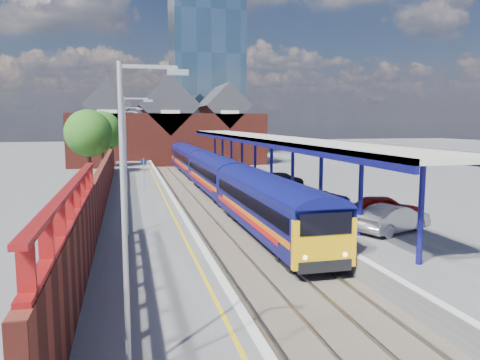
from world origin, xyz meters
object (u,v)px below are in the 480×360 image
at_px(platform_sign, 144,168).
at_px(parked_car_silver, 394,218).
at_px(lamp_post_c, 127,143).
at_px(lamp_post_b, 128,157).
at_px(parked_car_dark, 281,180).
at_px(lamp_post_d, 127,137).
at_px(parked_car_blue, 324,198).
at_px(train, 202,164).
at_px(parked_car_red, 385,208).
at_px(lamp_post_a, 130,204).

distance_m(platform_sign, parked_car_silver, 24.06).
bearing_deg(lamp_post_c, parked_car_silver, -54.57).
distance_m(lamp_post_b, parked_car_dark, 19.78).
relative_size(lamp_post_d, parked_car_blue, 1.82).
bearing_deg(lamp_post_d, train, -36.57).
bearing_deg(parked_car_blue, train, 2.34).
xyz_separation_m(lamp_post_d, parked_car_dark, (13.05, -17.51, -3.32)).
relative_size(lamp_post_b, parked_car_dark, 1.51).
relative_size(lamp_post_c, parked_car_red, 1.59).
relative_size(train, lamp_post_d, 9.42).
xyz_separation_m(train, parked_car_red, (6.66, -26.22, -0.37)).
bearing_deg(lamp_post_b, train, 73.29).
bearing_deg(lamp_post_c, parked_car_red, -47.87).
distance_m(train, lamp_post_b, 27.48).
bearing_deg(train, parked_car_silver, -79.19).
height_order(lamp_post_d, parked_car_blue, lamp_post_d).
distance_m(parked_car_red, parked_car_blue, 5.51).
bearing_deg(lamp_post_d, platform_sign, -84.44).
height_order(train, parked_car_silver, train).
bearing_deg(parked_car_red, lamp_post_b, 102.37).
height_order(train, lamp_post_d, lamp_post_d).
bearing_deg(lamp_post_b, platform_sign, 85.67).
xyz_separation_m(lamp_post_b, parked_car_blue, (13.01, 5.25, -3.46)).
relative_size(lamp_post_a, lamp_post_b, 1.00).
bearing_deg(train, lamp_post_b, -106.71).
bearing_deg(parked_car_blue, lamp_post_c, 38.94).
height_order(parked_car_silver, parked_car_dark, parked_car_silver).
distance_m(train, parked_car_red, 27.05).
height_order(platform_sign, parked_car_red, platform_sign).
relative_size(lamp_post_a, parked_car_dark, 1.51).
distance_m(parked_car_silver, parked_car_dark, 17.32).
relative_size(platform_sign, parked_car_dark, 0.54).
height_order(lamp_post_a, parked_car_red, lamp_post_a).
height_order(lamp_post_c, parked_car_red, lamp_post_c).
xyz_separation_m(platform_sign, parked_car_silver, (12.03, -20.82, -0.95)).
distance_m(lamp_post_c, platform_sign, 3.34).
distance_m(lamp_post_b, lamp_post_c, 16.00).
bearing_deg(lamp_post_a, lamp_post_c, 90.00).
xyz_separation_m(lamp_post_d, parked_car_blue, (13.01, -26.75, -3.46)).
bearing_deg(parked_car_dark, lamp_post_a, 130.77).
height_order(lamp_post_d, parked_car_red, lamp_post_d).
bearing_deg(train, platform_sign, -128.47).
xyz_separation_m(train, lamp_post_b, (-7.86, -26.17, 2.87)).
xyz_separation_m(train, platform_sign, (-6.49, -8.17, 0.57)).
bearing_deg(parked_car_silver, lamp_post_c, 12.60).
distance_m(lamp_post_c, parked_car_red, 21.88).
bearing_deg(lamp_post_b, parked_car_dark, 47.99).
xyz_separation_m(train, parked_car_blue, (5.15, -20.92, -0.59)).
bearing_deg(lamp_post_a, platform_sign, 87.56).
bearing_deg(parked_car_blue, parked_car_silver, 171.21).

